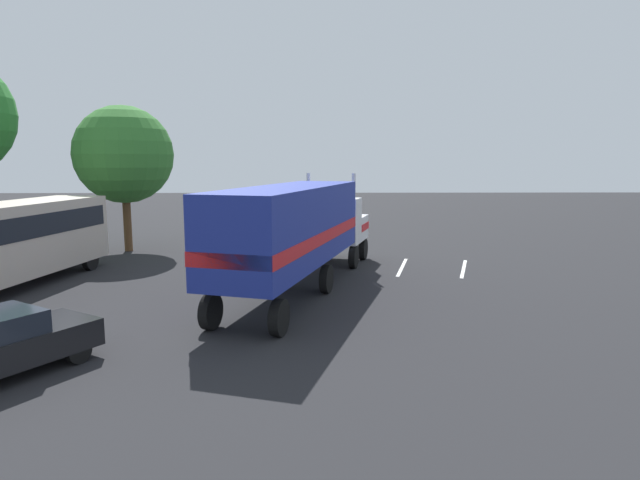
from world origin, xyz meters
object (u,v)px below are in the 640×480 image
parked_bus (1,239)px  tree_left (124,155)px  semi_truck (300,227)px  person_bystander (268,250)px

parked_bus → tree_left: size_ratio=1.39×
semi_truck → person_bystander: bearing=20.2°
parked_bus → tree_left: (9.20, -1.70, 3.34)m
tree_left → semi_truck: bearing=-133.3°
person_bystander → parked_bus: size_ratio=0.14×
semi_truck → parked_bus: semi_truck is taller
parked_bus → tree_left: bearing=-10.4°
person_bystander → parked_bus: parked_bus is taller
semi_truck → parked_bus: size_ratio=1.27×
semi_truck → tree_left: size_ratio=1.76×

